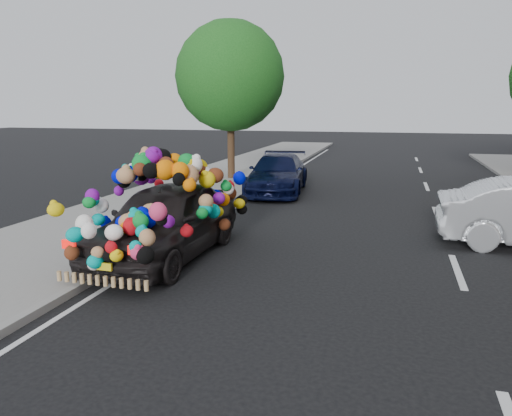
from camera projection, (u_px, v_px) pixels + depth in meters
The scene contains 7 objects.
ground at pixel (263, 256), 9.86m from camera, with size 100.00×100.00×0.00m, color black.
sidewalk at pixel (74, 238), 10.97m from camera, with size 4.00×60.00×0.12m, color gray.
kerb at pixel (155, 244), 10.46m from camera, with size 0.15×60.00×0.13m, color gray.
lane_markings at pixel (457, 271), 8.91m from camera, with size 6.00×50.00×0.01m, color silver, non-canonical shape.
tree_near_sidewalk at pixel (230, 76), 19.02m from camera, with size 4.20×4.20×6.13m.
plush_art_car at pixel (165, 203), 9.57m from camera, with size 2.17×4.50×2.10m.
navy_sedan at pixel (278, 174), 17.00m from camera, with size 1.80×4.44×1.29m, color black.
Camera 1 is at (2.40, -9.16, 2.89)m, focal length 35.00 mm.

